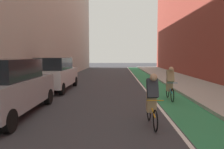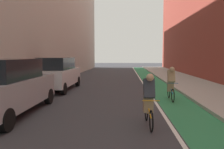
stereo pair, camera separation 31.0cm
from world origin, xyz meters
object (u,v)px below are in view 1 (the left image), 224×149
parked_suv_silver (8,87)px  cyclist_trailing (170,83)px  parked_suv_white (56,74)px  cyclist_mid (152,98)px

parked_suv_silver → cyclist_trailing: size_ratio=2.80×
parked_suv_silver → parked_suv_white: size_ratio=1.02×
cyclist_mid → cyclist_trailing: cyclist_trailing is taller
cyclist_mid → parked_suv_white: bearing=125.7°
parked_suv_silver → parked_suv_white: bearing=90.0°
parked_suv_silver → cyclist_trailing: parked_suv_silver is taller
parked_suv_silver → cyclist_trailing: bearing=25.5°
parked_suv_white → cyclist_trailing: size_ratio=2.74×
parked_suv_silver → parked_suv_white: 5.75m
parked_suv_silver → cyclist_mid: parked_suv_silver is taller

